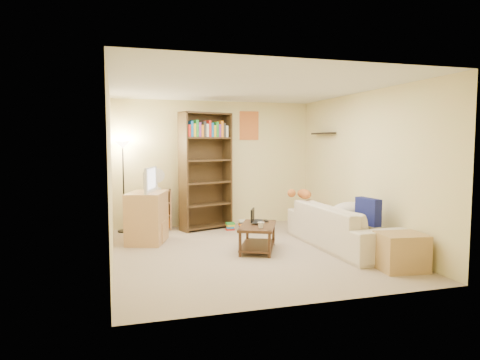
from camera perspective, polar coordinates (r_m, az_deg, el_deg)
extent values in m
plane|color=tan|center=(6.69, 1.05, -9.47)|extent=(4.50, 4.50, 0.00)
cube|color=beige|center=(8.66, -3.36, 2.20)|extent=(4.00, 0.04, 2.50)
cube|color=beige|center=(4.40, 9.81, -0.57)|extent=(4.00, 0.04, 2.50)
cube|color=beige|center=(6.20, -16.86, 0.88)|extent=(0.04, 4.50, 2.50)
cube|color=beige|center=(7.34, 16.15, 1.51)|extent=(0.04, 4.50, 2.50)
cube|color=silver|center=(6.53, 1.09, 12.28)|extent=(4.00, 4.50, 0.04)
cube|color=red|center=(8.84, 1.22, 7.26)|extent=(0.40, 0.02, 0.58)
cube|color=black|center=(8.42, 11.03, 6.12)|extent=(0.12, 0.80, 0.03)
imported|color=beige|center=(7.08, 13.59, -5.99)|extent=(2.37, 1.03, 0.68)
cube|color=navy|center=(6.68, 16.70, -4.04)|extent=(0.19, 0.46, 0.40)
ellipsoid|color=silver|center=(7.18, 14.54, -3.91)|extent=(0.62, 0.45, 0.27)
ellipsoid|color=#C7672A|center=(7.67, 8.55, -1.86)|extent=(0.43, 0.20, 0.17)
sphere|color=#C7672A|center=(7.56, 6.89, -1.75)|extent=(0.14, 0.14, 0.14)
cube|color=#48271B|center=(6.65, 2.38, -6.17)|extent=(0.84, 1.04, 0.04)
cube|color=#48271B|center=(6.71, 2.37, -8.71)|extent=(0.80, 0.99, 0.03)
cube|color=#48271B|center=(6.32, 0.01, -8.43)|extent=(0.04, 0.04, 0.41)
cube|color=#48271B|center=(6.28, 3.95, -8.55)|extent=(0.04, 0.04, 0.41)
cube|color=#48271B|center=(7.10, 0.99, -6.95)|extent=(0.04, 0.04, 0.41)
cube|color=#48271B|center=(7.06, 4.49, -7.03)|extent=(0.04, 0.04, 0.41)
imported|color=black|center=(6.79, 2.79, -5.63)|extent=(0.56, 0.52, 0.03)
cube|color=white|center=(6.79, 1.68, -4.72)|extent=(0.14, 0.28, 0.20)
imported|color=silver|center=(6.37, 2.81, -6.04)|extent=(0.11, 0.11, 0.09)
cube|color=black|center=(6.93, 3.49, -5.46)|extent=(0.07, 0.17, 0.02)
cube|color=tan|center=(7.35, -12.29, -4.89)|extent=(0.79, 0.93, 0.85)
imported|color=black|center=(7.27, -12.39, 0.02)|extent=(0.78, 0.53, 0.42)
cube|color=#3D2C17|center=(8.23, -4.57, 1.15)|extent=(1.06, 0.65, 2.24)
cube|color=tan|center=(8.37, -11.23, -3.94)|extent=(0.62, 0.29, 0.77)
cylinder|color=white|center=(8.30, -10.97, -1.18)|extent=(0.15, 0.15, 0.04)
cylinder|color=white|center=(8.29, -10.98, -0.49)|extent=(0.02, 0.02, 0.15)
cylinder|color=white|center=(8.25, -10.98, 0.60)|extent=(0.27, 0.06, 0.27)
cylinder|color=black|center=(8.38, -15.13, -6.59)|extent=(0.25, 0.25, 0.03)
cylinder|color=black|center=(8.26, -15.26, -1.24)|extent=(0.03, 0.03, 1.60)
cone|color=#FFEBC6|center=(8.22, -15.39, 4.57)|extent=(0.29, 0.29, 0.13)
cube|color=tan|center=(8.53, 9.38, -4.77)|extent=(0.44, 0.44, 0.47)
cube|color=tan|center=(6.07, 20.70, -8.95)|extent=(0.64, 0.55, 0.49)
cube|color=red|center=(8.24, -1.29, -6.20)|extent=(0.17, 0.13, 0.15)
cube|color=#1966B2|center=(8.34, 0.40, -5.95)|extent=(0.17, 0.13, 0.18)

